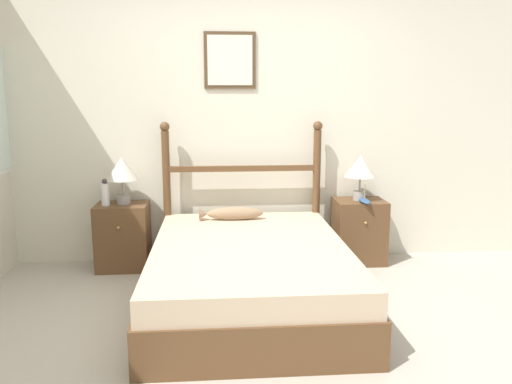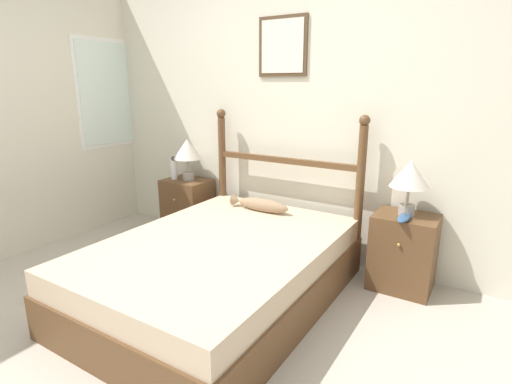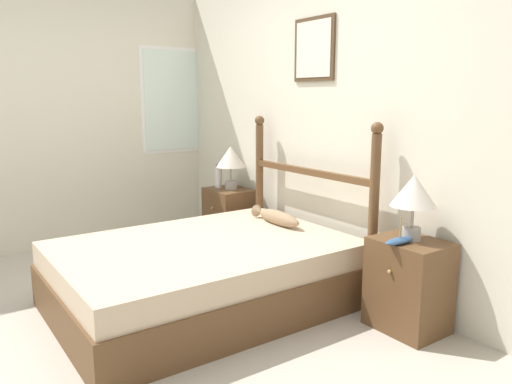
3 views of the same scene
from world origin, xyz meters
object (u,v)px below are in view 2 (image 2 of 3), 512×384
Objects in this scene: table_lamp_left at (187,151)px; model_boat at (404,217)px; fish_pillow at (260,204)px; nightstand_left at (188,207)px; nightstand_right at (403,252)px; table_lamp_right at (410,176)px; bottle at (174,169)px; bed at (220,271)px.

model_boat is at bearing -3.39° from table_lamp_left.
table_lamp_left reaches higher than fish_pillow.
nightstand_left and nightstand_right have the same top height.
table_lamp_left is at bearing 170.01° from fish_pillow.
fish_pillow is (-1.18, -0.16, -0.37)m from table_lamp_right.
nightstand_left is at bearing 176.94° from model_boat.
fish_pillow is (-1.19, -0.16, 0.23)m from nightstand_right.
nightstand_right is at bearing 92.10° from model_boat.
model_boat is 1.20m from fish_pillow.
model_boat is at bearing -1.89° from bottle.
fish_pillow is (-0.11, 0.73, 0.29)m from bed.
nightstand_right is at bearing 0.00° from nightstand_left.
bed is at bearing -35.12° from bottle.
nightstand_right is 1.06× the size of fish_pillow.
table_lamp_left is at bearing 176.61° from model_boat.
fish_pillow is at bearing -178.04° from model_boat.
bottle is (-1.21, 0.85, 0.47)m from bed.
table_lamp_right reaches higher than model_boat.
bottle is at bearing 173.95° from fish_pillow.
table_lamp_left is 2.16m from model_boat.
bed is 4.85× the size of table_lamp_left.
table_lamp_right is at bearing 140.66° from nightstand_right.
model_boat reaches higher than fish_pillow.
table_lamp_left is 1.76× the size of bottle.
bottle is 0.97× the size of model_boat.
bed is 3.62× the size of fish_pillow.
table_lamp_left is (-2.14, 0.01, 0.59)m from nightstand_right.
bottle reaches higher than nightstand_left.
nightstand_right is 2.42× the size of model_boat.
nightstand_left is 1.06× the size of fish_pillow.
nightstand_right is 2.32m from bottle.
model_boat is at bearing -87.90° from nightstand_right.
model_boat is (2.14, -0.13, -0.28)m from table_lamp_left.
nightstand_left is 2.49× the size of bottle.
fish_pillow is at bearing 98.46° from bed.
table_lamp_right is 1.71× the size of model_boat.
fish_pillow is (1.10, -0.12, -0.17)m from bottle.
bed is 3.42× the size of nightstand_right.
bed is 1.54m from table_lamp_right.
table_lamp_right is (2.15, 0.01, 0.59)m from nightstand_left.
fish_pillow is at bearing -6.05° from bottle.
fish_pillow reaches higher than bed.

